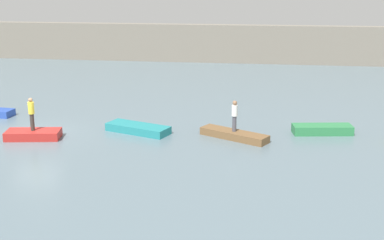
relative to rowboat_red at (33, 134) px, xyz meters
name	(u,v)px	position (x,y,z in m)	size (l,w,h in m)	color
ground_plane	(34,136)	(-0.17, 0.47, -0.23)	(120.00, 120.00, 0.00)	slate
embankment_wall	(143,42)	(-0.17, 27.02, 1.65)	(80.00, 1.20, 3.77)	gray
rowboat_red	(33,134)	(0.00, 0.00, 0.00)	(2.86, 1.28, 0.46)	red
rowboat_teal	(138,129)	(5.31, 1.92, -0.01)	(3.65, 1.25, 0.43)	teal
rowboat_brown	(234,135)	(10.72, 1.50, -0.03)	(3.87, 0.95, 0.41)	brown
rowboat_green	(322,129)	(15.52, 3.07, 0.02)	(3.26, 1.05, 0.49)	#2D7F47
person_yellow_shirt	(31,112)	(0.00, 0.00, 1.23)	(0.32, 0.32, 1.80)	#38332D
person_white_shirt	(235,114)	(10.72, 1.50, 1.13)	(0.32, 0.32, 1.69)	#4C4C56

